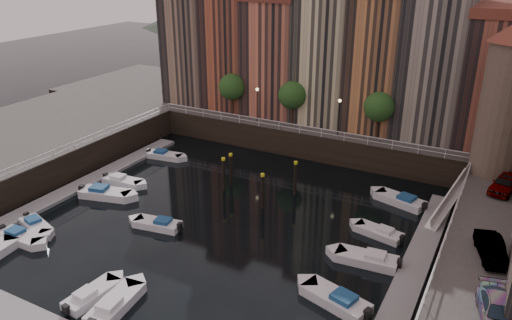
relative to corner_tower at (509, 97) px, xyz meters
The scene contains 27 objects.
ground 26.72m from the corner_tower, 144.06° to the right, with size 200.00×200.00×0.00m, color black.
quay_far 24.65m from the corner_tower, 150.10° to the left, with size 80.00×20.00×3.00m, color black.
dock_left 40.63m from the corner_tower, 156.82° to the right, with size 2.00×28.00×0.35m, color gray.
dock_right 18.84m from the corner_tower, 103.78° to the right, with size 2.00×28.00×0.35m, color gray.
mountains 97.26m from the corner_tower, 100.84° to the left, with size 145.00×100.00×18.00m.
far_terrace 18.98m from the corner_tower, 151.66° to the left, with size 48.70×10.30×17.50m.
corner_tower is the anchor object (origin of this frame).
promenade_trees 21.95m from the corner_tower, behind, with size 21.20×3.20×5.20m.
street_lamps 21.60m from the corner_tower, behind, with size 10.36×0.36×4.18m.
railings 23.10m from the corner_tower, 154.32° to the right, with size 36.08×34.04×0.52m.
gangway 9.86m from the corner_tower, 122.80° to the right, with size 2.78×8.32×3.73m.
mooring_pilings 23.74m from the corner_tower, 155.94° to the right, with size 6.85×4.32×3.78m.
boat_left_0 42.60m from the corner_tower, 142.41° to the right, with size 4.44×1.66×1.02m.
boat_left_1 41.86m from the corner_tower, 144.89° to the right, with size 4.22×2.60×0.95m.
boat_left_2 37.53m from the corner_tower, 153.44° to the right, with size 5.29×3.04×1.19m.
boat_left_3 36.82m from the corner_tower, 158.14° to the right, with size 4.46×1.95×1.01m.
boat_left_4 35.38m from the corner_tower, behind, with size 4.41×2.12×0.99m.
boat_right_1 24.13m from the corner_tower, 109.89° to the right, with size 5.17×3.09×1.16m.
boat_right_2 19.33m from the corner_tower, 115.10° to the right, with size 4.94×2.14×1.12m.
boat_right_3 16.37m from the corner_tower, 124.28° to the right, with size 4.30×2.31×0.96m.
boat_right_4 12.86m from the corner_tower, 149.13° to the right, with size 5.01×2.99×1.12m.
boat_near_1 37.11m from the corner_tower, 128.54° to the right, with size 1.87×4.35×0.98m.
boat_near_2 35.89m from the corner_tower, 125.70° to the right, with size 2.26×4.93×1.11m.
car_a 7.66m from the corner_tower, 75.79° to the right, with size 1.73×4.29×1.46m, color gray.
car_b 16.54m from the corner_tower, 86.71° to the right, with size 1.42×4.06×1.34m, color gray.
car_c 22.76m from the corner_tower, 85.36° to the right, with size 1.86×4.56×1.32m, color gray.
boat_extra_414 31.96m from the corner_tower, 142.92° to the right, with size 4.40×2.18×0.99m.
Camera 1 is at (20.47, -32.42, 21.64)m, focal length 35.00 mm.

